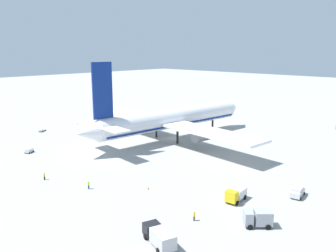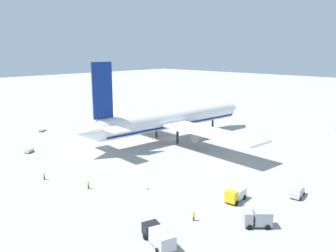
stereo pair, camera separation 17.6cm
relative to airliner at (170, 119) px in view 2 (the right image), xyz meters
name	(u,v)px [view 2 (the right image)]	position (x,y,z in m)	size (l,w,h in m)	color
ground_plane	(173,139)	(1.29, -0.16, -6.80)	(600.00, 600.00, 0.00)	#9E9E99
airliner	(170,119)	(0.00, 0.00, 0.00)	(66.99, 71.25, 25.43)	white
service_truck_0	(258,218)	(-31.04, -49.60, -5.25)	(4.84, 4.90, 2.76)	#999EA5
service_truck_1	(235,194)	(-25.17, -41.47, -5.43)	(5.37, 2.89, 2.63)	yellow
service_truck_4	(159,236)	(-46.26, -41.83, -5.33)	(4.47, 7.34, 2.65)	black
service_van	(297,192)	(-14.86, -49.21, -5.77)	(4.76, 2.66, 1.97)	silver
baggage_cart_0	(29,150)	(-38.37, 18.55, -6.12)	(3.18, 2.45, 1.22)	gray
baggage_cart_1	(42,131)	(-23.41, 40.64, -6.53)	(3.34, 2.70, 0.40)	#595B60
ground_worker_0	(194,216)	(-36.86, -40.76, -5.94)	(0.44, 0.44, 1.69)	#3F3F47
ground_worker_1	(88,185)	(-41.52, -15.94, -5.89)	(0.46, 0.46, 1.77)	navy
ground_worker_2	(44,176)	(-45.47, -4.37, -5.95)	(0.55, 0.55, 1.67)	black
traffic_cone_0	(171,108)	(44.52, 41.92, -6.52)	(0.36, 0.36, 0.55)	orange
traffic_cone_2	(157,110)	(35.23, 41.89, -6.52)	(0.36, 0.36, 0.55)	orange
traffic_cone_3	(78,124)	(-8.46, 41.47, -6.52)	(0.36, 0.36, 0.55)	orange
traffic_cone_4	(148,188)	(-33.01, -25.12, -6.52)	(0.36, 0.36, 0.55)	orange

